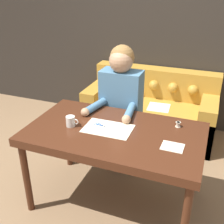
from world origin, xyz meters
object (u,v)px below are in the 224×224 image
at_px(couch, 150,111).
at_px(thread_spool, 178,124).
at_px(person, 121,108).
at_px(mug, 71,121).
at_px(dining_table, 114,138).
at_px(scissors, 101,125).

height_order(couch, thread_spool, couch).
bearing_deg(person, mug, -110.52).
bearing_deg(dining_table, person, 104.24).
bearing_deg(thread_spool, dining_table, -152.36).
distance_m(couch, mug, 1.60).
bearing_deg(scissors, dining_table, -14.51).
bearing_deg(scissors, person, 90.73).
bearing_deg(thread_spool, person, 153.68).
bearing_deg(dining_table, thread_spool, 27.64).
height_order(couch, mug, mug).
xyz_separation_m(person, mug, (-0.23, -0.62, 0.10)).
relative_size(person, mug, 11.84).
height_order(scissors, thread_spool, thread_spool).
distance_m(couch, scissors, 1.46).
height_order(dining_table, thread_spool, thread_spool).
distance_m(dining_table, mug, 0.40).
height_order(scissors, mug, mug).
relative_size(scissors, mug, 1.83).
bearing_deg(dining_table, scissors, 165.49).
relative_size(couch, person, 1.23).
bearing_deg(dining_table, mug, -170.91).
height_order(couch, person, person).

